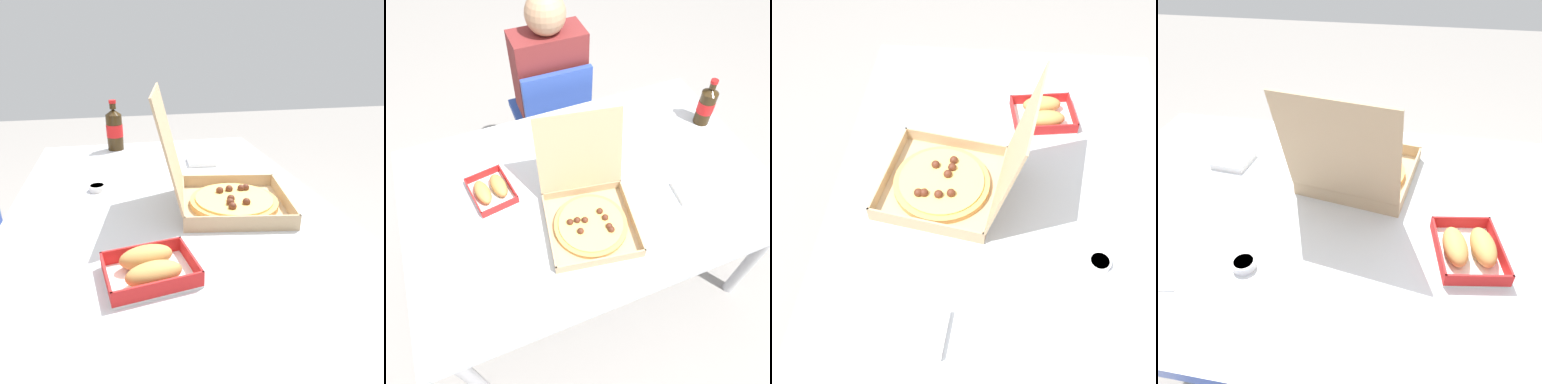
# 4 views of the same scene
# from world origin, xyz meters

# --- Properties ---
(ground_plane) EXTENTS (10.00, 10.00, 0.00)m
(ground_plane) POSITION_xyz_m (0.00, 0.00, 0.00)
(ground_plane) COLOR gray
(dining_table) EXTENTS (1.44, 0.96, 0.71)m
(dining_table) POSITION_xyz_m (0.00, 0.00, 0.65)
(dining_table) COLOR silver
(dining_table) RESTS_ON ground_plane
(pizza_box_open) EXTENTS (0.37, 0.44, 0.35)m
(pizza_box_open) POSITION_xyz_m (-0.06, -0.15, 0.76)
(pizza_box_open) COLOR tan
(pizza_box_open) RESTS_ON dining_table
(bread_side_box) EXTENTS (0.18, 0.21, 0.06)m
(bread_side_box) POSITION_xyz_m (-0.37, 0.10, 0.74)
(bread_side_box) COLOR white
(bread_side_box) RESTS_ON dining_table
(cola_bottle) EXTENTS (0.07, 0.07, 0.22)m
(cola_bottle) POSITION_xyz_m (0.63, 0.16, 0.81)
(cola_bottle) COLOR #33230F
(cola_bottle) RESTS_ON dining_table
(paper_menu) EXTENTS (0.23, 0.18, 0.00)m
(paper_menu) POSITION_xyz_m (0.39, 0.26, 0.71)
(paper_menu) COLOR white
(paper_menu) RESTS_ON dining_table
(napkin_pile) EXTENTS (0.12, 0.12, 0.02)m
(napkin_pile) POSITION_xyz_m (0.35, -0.18, 0.72)
(napkin_pile) COLOR white
(napkin_pile) RESTS_ON dining_table
(dipping_sauce_cup) EXTENTS (0.06, 0.06, 0.02)m
(dipping_sauce_cup) POSITION_xyz_m (0.15, 0.23, 0.72)
(dipping_sauce_cup) COLOR white
(dipping_sauce_cup) RESTS_ON dining_table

